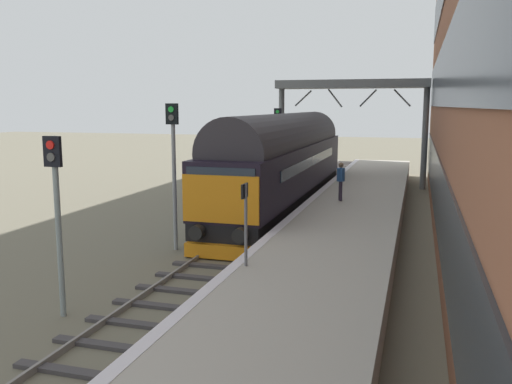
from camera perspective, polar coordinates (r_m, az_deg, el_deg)
name	(u,v)px	position (r m, az deg, el deg)	size (l,w,h in m)	color
ground_plane	(250,237)	(21.21, -0.68, -4.74)	(140.00, 140.00, 0.00)	#696352
track_main	(250,236)	(21.19, -0.68, -4.60)	(2.50, 60.00, 0.15)	slate
station_platform	(343,230)	(20.35, 9.07, -4.00)	(4.00, 44.00, 1.01)	#B0A99E
diesel_locomotive	(284,160)	(26.02, 2.90, 3.35)	(2.74, 17.85, 4.68)	black
signal_post_near	(57,206)	(13.61, -20.12, -1.37)	(0.44, 0.22, 4.35)	gray
signal_post_mid	(174,161)	(19.05, -8.61, 3.20)	(0.44, 0.22, 5.12)	gray
signal_post_far	(278,140)	(32.82, 2.29, 5.48)	(0.44, 0.22, 4.89)	gray
platform_number_sign	(245,212)	(13.68, -1.12, -2.13)	(0.10, 0.44, 2.11)	slate
waiting_passenger	(341,178)	(23.57, 8.86, 1.48)	(0.42, 0.49, 1.64)	#312737
overhead_footbridge	(352,92)	(34.66, 9.98, 10.26)	(9.30, 2.00, 6.61)	slate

